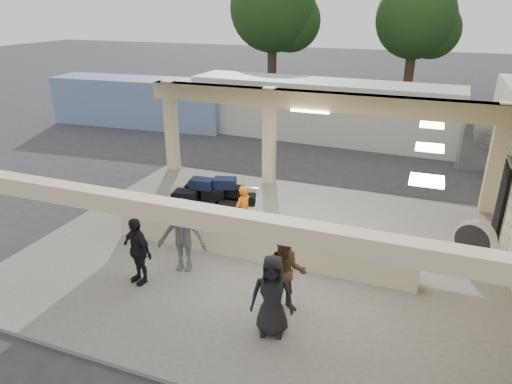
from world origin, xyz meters
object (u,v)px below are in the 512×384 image
at_px(luggage_cart, 209,202).
at_px(passenger_c, 182,236).
at_px(passenger_a, 286,274).
at_px(container_blue, 141,102).
at_px(baggage_counter, 256,240).
at_px(container_white, 321,110).
at_px(drum_fan, 474,240).
at_px(baggage_handler, 243,213).
at_px(passenger_b, 137,250).
at_px(car_dark, 456,119).
at_px(passenger_d, 272,296).

height_order(luggage_cart, passenger_c, passenger_c).
height_order(passenger_a, container_blue, container_blue).
relative_size(baggage_counter, container_white, 0.64).
bearing_deg(drum_fan, baggage_handler, -145.58).
height_order(baggage_counter, passenger_b, passenger_b).
height_order(baggage_counter, car_dark, car_dark).
relative_size(baggage_handler, car_dark, 0.37).
bearing_deg(passenger_d, passenger_a, 75.24).
bearing_deg(container_white, drum_fan, -55.13).
bearing_deg(container_blue, car_dark, 10.39).
bearing_deg(passenger_d, passenger_b, 157.75).
bearing_deg(passenger_b, container_white, 105.53).
bearing_deg(passenger_b, luggage_cart, 102.89).
relative_size(baggage_handler, container_blue, 0.17).
bearing_deg(passenger_c, passenger_b, -142.72).
height_order(car_dark, container_white, container_white).
distance_m(drum_fan, passenger_d, 5.92).
height_order(luggage_cart, passenger_a, passenger_a).
bearing_deg(container_blue, container_white, 0.27).
bearing_deg(container_blue, drum_fan, -34.34).
distance_m(passenger_d, container_blue, 18.58).
distance_m(baggage_counter, baggage_handler, 1.11).
bearing_deg(luggage_cart, baggage_counter, -44.54).
height_order(drum_fan, passenger_c, passenger_c).
relative_size(passenger_a, container_blue, 0.19).
xyz_separation_m(drum_fan, container_blue, (-16.21, 9.45, 0.56)).
height_order(baggage_handler, passenger_c, passenger_c).
bearing_deg(baggage_handler, passenger_c, -2.17).
relative_size(passenger_b, passenger_d, 0.96).
height_order(baggage_counter, luggage_cart, luggage_cart).
height_order(drum_fan, car_dark, car_dark).
xyz_separation_m(passenger_b, container_white, (0.98, 14.03, 0.47)).
height_order(baggage_counter, passenger_c, passenger_c).
relative_size(luggage_cart, car_dark, 0.71).
relative_size(baggage_counter, passenger_c, 4.33).
height_order(drum_fan, passenger_a, passenger_a).
xyz_separation_m(passenger_a, container_blue, (-12.36, 13.12, 0.25)).
relative_size(baggage_counter, luggage_cart, 2.72).
height_order(baggage_handler, car_dark, baggage_handler).
bearing_deg(baggage_handler, passenger_b, -9.39).
xyz_separation_m(luggage_cart, passenger_d, (3.16, -3.65, 0.03)).
bearing_deg(baggage_counter, container_white, 95.73).
bearing_deg(drum_fan, car_dark, 115.24).
bearing_deg(car_dark, passenger_d, 163.67).
distance_m(baggage_counter, container_blue, 15.75).
bearing_deg(luggage_cart, passenger_a, -57.77).
bearing_deg(baggage_handler, passenger_d, 48.75).
bearing_deg(passenger_c, passenger_a, -23.68).
height_order(drum_fan, baggage_handler, baggage_handler).
bearing_deg(passenger_a, car_dark, 58.14).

